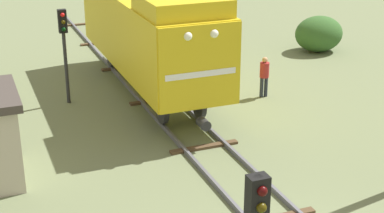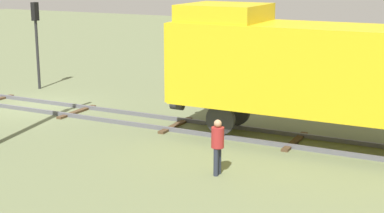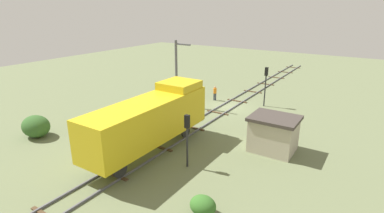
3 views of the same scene
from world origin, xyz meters
name	(u,v)px [view 1 (image 1 of 3)]	position (x,y,z in m)	size (l,w,h in m)	color
locomotive	(150,29)	(0.00, 12.85, 2.77)	(2.90, 11.60, 4.60)	gold
traffic_signal_mid	(64,39)	(-3.40, 13.13, 2.64)	(0.32, 0.34, 3.78)	#262628
worker_by_signal	(264,74)	(4.20, 10.85, 1.00)	(0.38, 0.38, 1.70)	#262B38
bush_far	(319,34)	(10.08, 15.87, 0.93)	(2.55, 2.09, 1.85)	#315926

